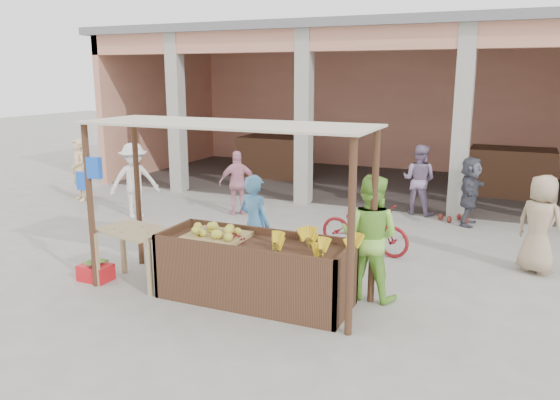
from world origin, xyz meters
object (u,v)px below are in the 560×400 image
at_px(side_table, 134,238).
at_px(vendor_green, 370,234).
at_px(vendor_blue, 255,222).
at_px(motorcycle, 365,227).
at_px(fruit_stall, 255,273).
at_px(red_crate, 96,272).

height_order(side_table, vendor_green, vendor_green).
bearing_deg(vendor_blue, side_table, 52.26).
bearing_deg(motorcycle, fruit_stall, 172.97).
relative_size(vendor_green, motorcycle, 1.07).
xyz_separation_m(fruit_stall, vendor_green, (1.37, 0.75, 0.51)).
relative_size(vendor_blue, vendor_green, 0.92).
height_order(vendor_green, motorcycle, vendor_green).
bearing_deg(motorcycle, vendor_green, -153.35).
xyz_separation_m(side_table, red_crate, (-0.65, -0.13, -0.57)).
distance_m(vendor_blue, motorcycle, 2.15).
distance_m(fruit_stall, vendor_green, 1.64).
distance_m(red_crate, vendor_green, 4.09).
bearing_deg(red_crate, fruit_stall, 7.60).
relative_size(fruit_stall, red_crate, 5.61).
xyz_separation_m(fruit_stall, red_crate, (-2.51, -0.28, -0.28)).
relative_size(red_crate, vendor_blue, 0.28).
bearing_deg(vendor_blue, vendor_green, -169.99).
distance_m(fruit_stall, red_crate, 2.54).
height_order(fruit_stall, vendor_blue, vendor_blue).
bearing_deg(vendor_green, red_crate, 19.55).
bearing_deg(fruit_stall, side_table, -175.47).
bearing_deg(fruit_stall, vendor_green, 28.60).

